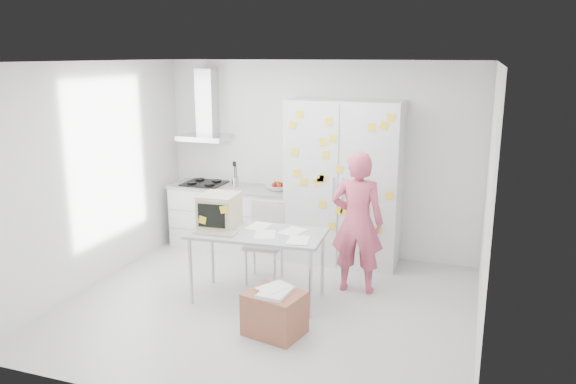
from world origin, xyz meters
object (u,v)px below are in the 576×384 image
(person, at_px, (357,222))
(desk, at_px, (233,221))
(chair, at_px, (266,237))
(cardboard_box, at_px, (275,313))

(person, bearing_deg, desk, 20.07)
(desk, bearing_deg, person, 20.74)
(desk, bearing_deg, chair, 69.23)
(person, xyz_separation_m, cardboard_box, (-0.54, -1.34, -0.62))
(desk, distance_m, cardboard_box, 1.28)
(person, distance_m, desk, 1.46)
(cardboard_box, bearing_deg, person, 68.16)
(person, relative_size, cardboard_box, 2.67)
(person, height_order, cardboard_box, person)
(desk, height_order, chair, desk)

